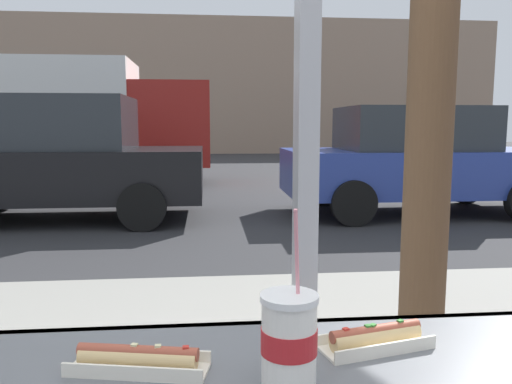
{
  "coord_description": "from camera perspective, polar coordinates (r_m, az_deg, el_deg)",
  "views": [
    {
      "loc": [
        -0.24,
        -1.12,
        1.4
      ],
      "look_at": [
        0.15,
        2.91,
        0.86
      ],
      "focal_mm": 35.58,
      "sensor_mm": 36.0,
      "label": 1
    }
  ],
  "objects": [
    {
      "name": "sidewalk_strip",
      "position": [
        3.04,
        -0.52,
        -18.33
      ],
      "size": [
        16.0,
        2.8,
        0.14
      ],
      "primitive_type": "cube",
      "color": "gray",
      "rests_on": "ground"
    },
    {
      "name": "parked_car_black",
      "position": [
        7.96,
        -21.3,
        3.5
      ],
      "size": [
        4.15,
        2.07,
        1.8
      ],
      "color": "black",
      "rests_on": "ground"
    },
    {
      "name": "box_truck",
      "position": [
        12.69,
        -22.18,
        7.8
      ],
      "size": [
        7.08,
        2.44,
        2.83
      ],
      "color": "silver",
      "rests_on": "ground"
    },
    {
      "name": "parked_car_blue",
      "position": [
        8.33,
        17.53,
        3.46
      ],
      "size": [
        4.12,
        1.95,
        1.67
      ],
      "color": "#283D93",
      "rests_on": "ground"
    },
    {
      "name": "hotdog_tray_far",
      "position": [
        1.14,
        13.29,
        -15.64
      ],
      "size": [
        0.25,
        0.14,
        0.05
      ],
      "color": "silver",
      "rests_on": "window_counter"
    },
    {
      "name": "ground_plane",
      "position": [
        9.23,
        -4.0,
        -1.13
      ],
      "size": [
        60.0,
        60.0,
        0.0
      ],
      "primitive_type": "plane",
      "color": "#2D2D30"
    },
    {
      "name": "hotdog_tray_near",
      "position": [
        1.05,
        -13.11,
        -17.84
      ],
      "size": [
        0.28,
        0.13,
        0.05
      ],
      "color": "silver",
      "rests_on": "window_counter"
    },
    {
      "name": "soda_cup_right",
      "position": [
        0.94,
        3.73,
        -16.24
      ],
      "size": [
        0.1,
        0.1,
        0.33
      ],
      "color": "white",
      "rests_on": "window_counter"
    },
    {
      "name": "building_facade_far",
      "position": [
        25.03,
        -5.08,
        11.72
      ],
      "size": [
        28.0,
        1.2,
        6.42
      ],
      "primitive_type": "cube",
      "color": "gray",
      "rests_on": "ground"
    }
  ]
}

